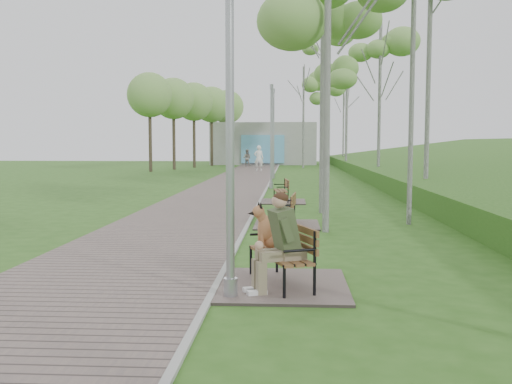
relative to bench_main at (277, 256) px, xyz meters
The scene contains 17 objects.
walkway 18.16m from the bench_main, 98.31° to the left, with size 3.50×67.00×0.04m, color #685954.
kerb 17.99m from the bench_main, 92.79° to the left, with size 0.10×67.00×0.05m, color #999993.
building_north 47.52m from the bench_main, 92.87° to the left, with size 10.00×5.20×4.00m.
bench_main is the anchor object (origin of this frame).
bench_second 6.21m from the bench_main, 89.31° to the left, with size 1.63×1.81×1.00m.
bench_third 11.92m from the bench_main, 90.62° to the left, with size 1.64×1.82×1.01m.
lamp_post_near 2.02m from the bench_main, 133.45° to the right, with size 0.19×0.19×4.88m.
lamp_post_second 18.05m from the bench_main, 92.16° to the left, with size 0.18×0.18×4.73m.
lamp_post_third 25.38m from the bench_main, 91.83° to the left, with size 0.20×0.20×5.22m.
pedestrian_near 33.53m from the bench_main, 93.61° to the left, with size 0.69×0.45×1.90m, color white.
pedestrian_far 41.71m from the bench_main, 94.94° to the left, with size 0.73×0.57×1.51m, color gray.
birch_mid_c 20.48m from the bench_main, 84.81° to the left, with size 2.34×2.34×7.94m.
birch_far_a 23.67m from the bench_main, 77.76° to the left, with size 2.78×2.78×8.60m.
birch_far_b 22.51m from the bench_main, 84.94° to the left, with size 2.24×2.24×7.92m.
birch_far_c 34.95m from the bench_main, 82.85° to the left, with size 2.33×2.33×8.00m.
birch_distant_a 39.50m from the bench_main, 88.17° to the left, with size 2.90×2.90×8.59m.
birch_distant_b 45.00m from the bench_main, 83.57° to the left, with size 2.41×2.41×7.49m.
Camera 1 is at (1.06, -4.58, 2.10)m, focal length 40.00 mm.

